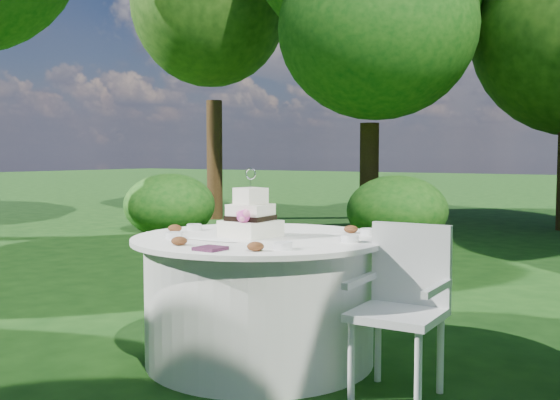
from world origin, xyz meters
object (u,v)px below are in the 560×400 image
(chair, at_px, (403,297))
(table, at_px, (260,298))
(cake, at_px, (250,218))
(napkins, at_px, (210,248))

(chair, bearing_deg, table, 177.13)
(cake, bearing_deg, napkins, -74.80)
(napkins, relative_size, table, 0.09)
(table, distance_m, chair, 0.97)
(napkins, bearing_deg, table, 100.43)
(cake, bearing_deg, table, 35.86)
(cake, distance_m, chair, 1.07)
(napkins, relative_size, cake, 0.33)
(table, bearing_deg, chair, -2.87)
(table, relative_size, cake, 3.71)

